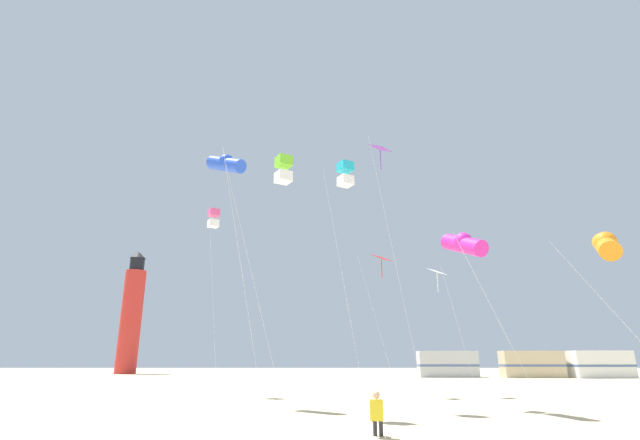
# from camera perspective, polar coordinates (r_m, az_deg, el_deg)

# --- Properties ---
(kite_flyer_standing) EXTENTS (0.39, 0.54, 1.16)m
(kite_flyer_standing) POSITION_cam_1_polar(r_m,az_deg,el_deg) (13.44, 6.95, -22.32)
(kite_flyer_standing) COLOR yellow
(kite_flyer_standing) RESTS_ON ground
(kite_box_lime) EXTENTS (2.84, 2.74, 10.18)m
(kite_box_lime) POSITION_cam_1_polar(r_m,az_deg,el_deg) (19.73, -4.52, 6.13)
(kite_box_lime) COLOR silver
(kite_box_lime) RESTS_ON ground
(kite_tube_blue) EXTENTS (3.40, 3.25, 12.09)m
(kite_tube_blue) POSITION_cam_1_polar(r_m,az_deg,el_deg) (24.07, -11.43, 6.76)
(kite_tube_blue) COLOR silver
(kite_tube_blue) RESTS_ON ground
(kite_diamond_white) EXTENTS (2.36, 2.36, 7.13)m
(kite_diamond_white) POSITION_cam_1_polar(r_m,az_deg,el_deg) (28.56, 14.20, -6.61)
(kite_diamond_white) COLOR silver
(kite_diamond_white) RESTS_ON ground
(kite_diamond_scarlet) EXTENTS (2.04, 2.04, 7.89)m
(kite_diamond_scarlet) POSITION_cam_1_polar(r_m,az_deg,el_deg) (27.72, 7.46, -5.17)
(kite_diamond_scarlet) COLOR silver
(kite_diamond_scarlet) RESTS_ON ground
(kite_tube_magenta) EXTENTS (3.20, 3.44, 7.33)m
(kite_tube_magenta) POSITION_cam_1_polar(r_m,az_deg,el_deg) (20.62, 17.12, -2.82)
(kite_tube_magenta) COLOR silver
(kite_tube_magenta) RESTS_ON ground
(kite_diamond_violet) EXTENTS (2.17, 2.02, 12.60)m
(kite_diamond_violet) POSITION_cam_1_polar(r_m,az_deg,el_deg) (24.18, 7.50, 7.45)
(kite_diamond_violet) COLOR silver
(kite_diamond_violet) RESTS_ON ground
(kite_box_cyan) EXTENTS (1.68, 1.46, 10.80)m
(kite_box_cyan) POSITION_cam_1_polar(r_m,az_deg,el_deg) (21.82, 3.10, 5.58)
(kite_box_cyan) COLOR silver
(kite_box_cyan) RESTS_ON ground
(kite_box_rainbow) EXTENTS (1.28, 1.28, 10.93)m
(kite_box_rainbow) POSITION_cam_1_polar(r_m,az_deg,el_deg) (29.69, -12.90, 0.19)
(kite_box_rainbow) COLOR silver
(kite_box_rainbow) RESTS_ON ground
(kite_tube_orange) EXTENTS (3.32, 3.71, 6.60)m
(kite_tube_orange) POSITION_cam_1_polar(r_m,az_deg,el_deg) (19.72, 31.55, -2.65)
(kite_tube_orange) COLOR silver
(kite_tube_orange) RESTS_ON ground
(lighthouse_distant) EXTENTS (2.80, 2.80, 16.80)m
(lighthouse_distant) POSITION_cam_1_polar(r_m,az_deg,el_deg) (71.12, -22.08, -10.67)
(lighthouse_distant) COLOR red
(lighthouse_distant) RESTS_ON ground
(rv_van_silver) EXTENTS (6.51, 2.53, 2.80)m
(rv_van_silver) POSITION_cam_1_polar(r_m,az_deg,el_deg) (55.96, 15.27, -16.63)
(rv_van_silver) COLOR #B7BABF
(rv_van_silver) RESTS_ON ground
(rv_van_tan) EXTENTS (6.53, 2.59, 2.80)m
(rv_van_tan) POSITION_cam_1_polar(r_m,az_deg,el_deg) (57.93, 24.42, -15.76)
(rv_van_tan) COLOR #C6B28C
(rv_van_tan) RESTS_ON ground
(rv_van_white) EXTENTS (6.58, 2.76, 2.80)m
(rv_van_white) POSITION_cam_1_polar(r_m,az_deg,el_deg) (60.14, 31.03, -14.88)
(rv_van_white) COLOR white
(rv_van_white) RESTS_ON ground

